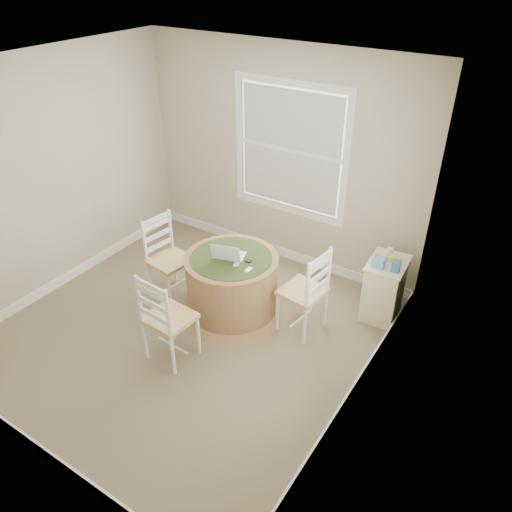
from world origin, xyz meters
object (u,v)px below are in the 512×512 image
Objects in this scene: chair_left at (170,260)px; chair_right at (303,291)px; chair_near at (170,317)px; laptop at (229,255)px; round_table at (232,283)px; corner_chest at (384,289)px.

chair_right is at bearing -71.13° from chair_left.
chair_near is 2.57× the size of laptop.
round_table is 1.22× the size of chair_right.
round_table is 1.22× the size of chair_left.
chair_right is at bearing -137.08° from corner_chest.
chair_left is (-0.74, -0.12, 0.09)m from round_table.
laptop is (-0.78, -0.17, 0.25)m from chair_right.
chair_near reaches higher than corner_chest.
laptop is (0.07, 0.87, 0.25)m from chair_near.
corner_chest is (1.47, 1.71, -0.14)m from chair_near.
chair_left is at bearing -8.21° from laptop.
chair_left is 2.57× the size of laptop.
chair_left and chair_right have the same top height.
round_table is at bearing -92.26° from chair_near.
chair_right reaches higher than corner_chest.
chair_near is (0.65, -0.75, 0.00)m from chair_left.
corner_chest is at bearing 29.42° from round_table.
chair_near is at bearing -31.70° from chair_right.
corner_chest is (2.12, 0.95, -0.14)m from chair_left.
chair_right is (1.50, 0.29, 0.00)m from chair_left.
chair_right is 2.57× the size of laptop.
corner_chest is (1.40, 0.84, -0.39)m from laptop.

